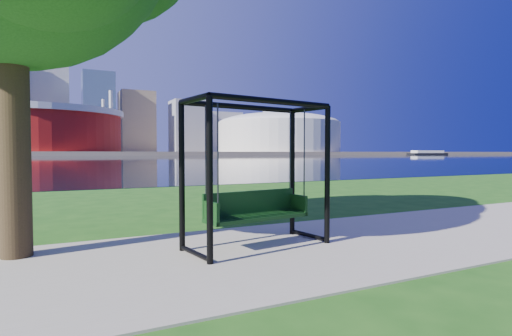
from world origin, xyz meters
TOP-DOWN VIEW (x-y plane):
  - ground at (0.00, 0.00)m, footprint 900.00×900.00m
  - path at (0.00, -0.50)m, footprint 120.00×4.00m
  - river at (0.00, 102.00)m, footprint 900.00×180.00m
  - far_bank at (0.00, 306.00)m, footprint 900.00×228.00m
  - stadium at (-10.00, 235.00)m, footprint 83.00×83.00m
  - arena at (135.00, 235.00)m, footprint 84.00×84.00m
  - skyline at (-4.27, 319.39)m, footprint 392.00×66.00m
  - swing at (0.20, -0.16)m, footprint 2.47×1.34m
  - barge at (221.79, 183.84)m, footprint 29.54×10.30m

SIDE VIEW (x-z plane):
  - ground at x=0.00m, z-range 0.00..0.00m
  - river at x=0.00m, z-range 0.00..0.02m
  - path at x=0.00m, z-range 0.00..0.03m
  - far_bank at x=0.00m, z-range 0.00..2.00m
  - swing at x=0.20m, z-range -0.04..2.36m
  - barge at x=221.79m, z-range -0.13..2.76m
  - stadium at x=-10.00m, z-range -1.77..30.23m
  - arena at x=135.00m, z-range 2.59..29.15m
  - skyline at x=-4.27m, z-range -12.36..84.14m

